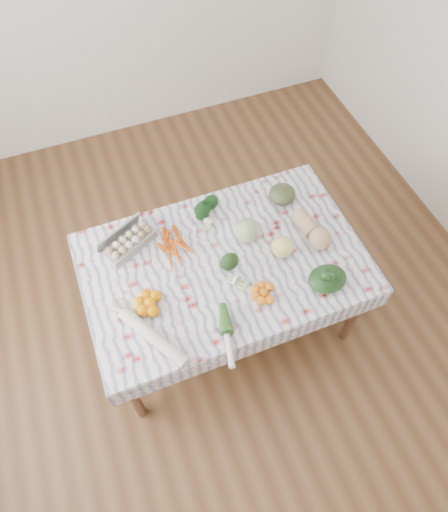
{
  "coord_description": "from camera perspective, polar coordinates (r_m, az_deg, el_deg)",
  "views": [
    {
      "loc": [
        -0.53,
        -1.35,
        3.03
      ],
      "look_at": [
        0.0,
        0.0,
        0.82
      ],
      "focal_mm": 32.0,
      "sensor_mm": 36.0,
      "label": 1
    }
  ],
  "objects": [
    {
      "name": "daikon",
      "position": [
        2.46,
        -8.85,
        -9.96
      ],
      "size": [
        0.3,
        0.45,
        0.07
      ],
      "primitive_type": "cylinder",
      "rotation": [
        1.57,
        0.0,
        0.52
      ],
      "color": "silver",
      "rests_on": "tablecloth"
    },
    {
      "name": "kabocha_squash",
      "position": [
        2.96,
        7.31,
        7.67
      ],
      "size": [
        0.22,
        0.22,
        0.11
      ],
      "primitive_type": "ellipsoid",
      "rotation": [
        0.0,
        0.0,
        -0.38
      ],
      "color": "#3B4A28",
      "rests_on": "tablecloth"
    },
    {
      "name": "kale_bunch",
      "position": [
        2.83,
        -2.08,
        5.42
      ],
      "size": [
        0.17,
        0.16,
        0.12
      ],
      "primitive_type": "ellipsoid",
      "rotation": [
        0.0,
        0.0,
        -0.35
      ],
      "color": "black",
      "rests_on": "tablecloth"
    },
    {
      "name": "cabbage",
      "position": [
        2.74,
        2.83,
        3.21
      ],
      "size": [
        0.2,
        0.2,
        0.15
      ],
      "primitive_type": "sphere",
      "rotation": [
        0.0,
        0.0,
        -0.43
      ],
      "color": "#9FBA7D",
      "rests_on": "tablecloth"
    },
    {
      "name": "ground",
      "position": [
        3.36,
        -0.0,
        -7.69
      ],
      "size": [
        4.5,
        4.5,
        0.0
      ],
      "primitive_type": "plane",
      "color": "brown",
      "rests_on": "ground"
    },
    {
      "name": "broccoli",
      "position": [
        2.58,
        0.45,
        -2.26
      ],
      "size": [
        0.23,
        0.23,
        0.12
      ],
      "primitive_type": "ellipsoid",
      "rotation": [
        0.0,
        0.0,
        0.65
      ],
      "color": "#204218",
      "rests_on": "tablecloth"
    },
    {
      "name": "orange_cluster",
      "position": [
        2.55,
        -9.3,
        -5.8
      ],
      "size": [
        0.29,
        0.29,
        0.07
      ],
      "primitive_type": "cube",
      "rotation": [
        0.0,
        0.0,
        -0.43
      ],
      "color": "orange",
      "rests_on": "tablecloth"
    },
    {
      "name": "butternut_squash",
      "position": [
        2.8,
        10.97,
        3.36
      ],
      "size": [
        0.18,
        0.31,
        0.14
      ],
      "primitive_type": "ellipsoid",
      "rotation": [
        0.0,
        0.0,
        0.15
      ],
      "color": "tan",
      "rests_on": "tablecloth"
    },
    {
      "name": "grapefruit",
      "position": [
        2.69,
        7.29,
        1.15
      ],
      "size": [
        0.13,
        0.13,
        0.13
      ],
      "primitive_type": "sphere",
      "rotation": [
        0.0,
        0.0,
        -0.01
      ],
      "color": "#E8E372",
      "rests_on": "tablecloth"
    },
    {
      "name": "dining_table",
      "position": [
        2.77,
        -0.0,
        -1.61
      ],
      "size": [
        1.6,
        1.0,
        0.75
      ],
      "color": "brown",
      "rests_on": "ground"
    },
    {
      "name": "egg_carton",
      "position": [
        2.77,
        -11.66,
        1.59
      ],
      "size": [
        0.35,
        0.26,
        0.09
      ],
      "primitive_type": "cube",
      "rotation": [
        0.0,
        0.0,
        0.47
      ],
      "color": "#959691",
      "rests_on": "tablecloth"
    },
    {
      "name": "leek",
      "position": [
        2.45,
        0.42,
        -10.0
      ],
      "size": [
        0.12,
        0.34,
        0.04
      ],
      "primitive_type": "cylinder",
      "rotation": [
        1.57,
        0.0,
        -0.23
      ],
      "color": "white",
      "rests_on": "tablecloth"
    },
    {
      "name": "spinach_bag",
      "position": [
        2.64,
        12.79,
        -2.8
      ],
      "size": [
        0.23,
        0.18,
        0.1
      ],
      "primitive_type": "ellipsoid",
      "rotation": [
        0.0,
        0.0,
        -0.0
      ],
      "color": "black",
      "rests_on": "tablecloth"
    },
    {
      "name": "tablecloth",
      "position": [
        2.7,
        -0.0,
        -0.74
      ],
      "size": [
        1.66,
        1.06,
        0.01
      ],
      "primitive_type": "cube",
      "color": "white",
      "rests_on": "dining_table"
    },
    {
      "name": "carrot_bunch",
      "position": [
        2.75,
        -6.06,
        1.25
      ],
      "size": [
        0.24,
        0.22,
        0.04
      ],
      "primitive_type": "cube",
      "rotation": [
        0.0,
        0.0,
        -0.09
      ],
      "color": "#CB4500",
      "rests_on": "tablecloth"
    },
    {
      "name": "mandarin_cluster",
      "position": [
        2.57,
        5.0,
        -4.56
      ],
      "size": [
        0.23,
        0.23,
        0.05
      ],
      "primitive_type": "cube",
      "rotation": [
        0.0,
        0.0,
        -0.42
      ],
      "color": "orange",
      "rests_on": "tablecloth"
    }
  ]
}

